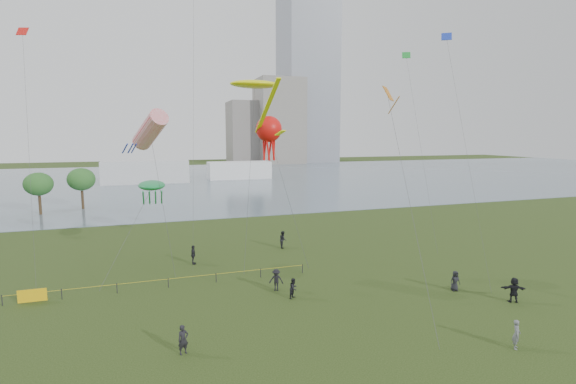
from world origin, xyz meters
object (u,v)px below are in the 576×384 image
object	(u,v)px
fence	(88,290)
kite_stingray	(255,85)
kite_flyer	(516,334)
kite_octopus	(269,130)

from	to	relation	value
fence	kite_stingray	world-z (taller)	kite_stingray
fence	kite_flyer	world-z (taller)	kite_flyer
fence	kite_flyer	bearing A→B (deg)	-33.74
kite_flyer	fence	bearing A→B (deg)	102.72
kite_flyer	kite_octopus	xyz separation A→B (m)	(-9.78, 19.60, 12.31)
kite_flyer	kite_stingray	xyz separation A→B (m)	(-10.86, 20.37, 16.39)
kite_flyer	kite_octopus	world-z (taller)	kite_octopus
kite_flyer	kite_stingray	distance (m)	28.31
fence	kite_octopus	world-z (taller)	kite_octopus
kite_flyer	kite_stingray	bearing A→B (deg)	74.54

